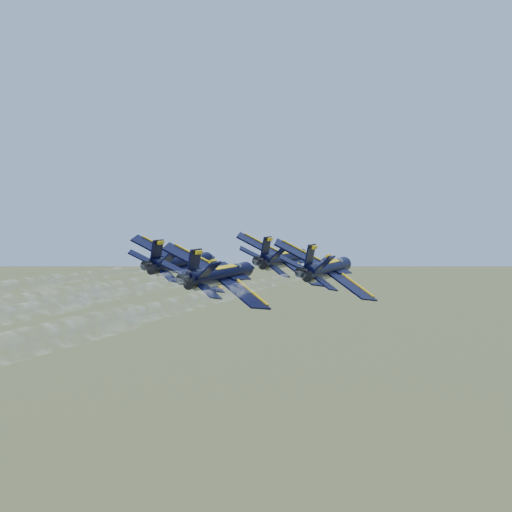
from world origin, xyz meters
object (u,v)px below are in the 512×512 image
(jet_left, at_px, (183,262))
(jet_right, at_px, (328,268))
(jet_slot, at_px, (221,274))
(jet_lead, at_px, (284,258))

(jet_left, bearing_deg, jet_right, 2.52)
(jet_left, bearing_deg, jet_slot, -43.43)
(jet_lead, height_order, jet_slot, same)
(jet_lead, relative_size, jet_slot, 1.00)
(jet_slot, bearing_deg, jet_right, 49.24)
(jet_lead, height_order, jet_left, same)
(jet_left, distance_m, jet_slot, 14.86)
(jet_right, relative_size, jet_slot, 1.00)
(jet_left, relative_size, jet_slot, 1.00)
(jet_lead, relative_size, jet_right, 1.00)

